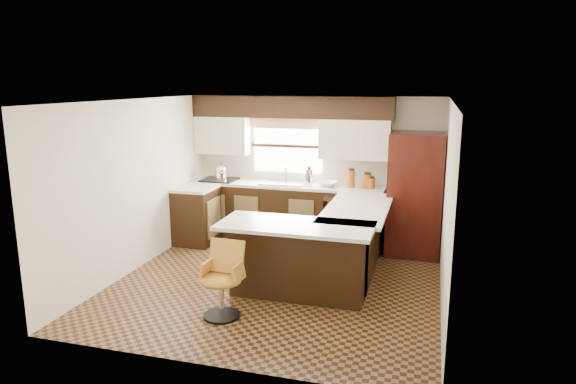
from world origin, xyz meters
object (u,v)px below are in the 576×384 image
(peninsula_long, at_px, (353,241))
(refrigerator, at_px, (415,194))
(peninsula_return, at_px, (299,260))
(bar_chair, at_px, (221,281))

(peninsula_long, height_order, refrigerator, refrigerator)
(peninsula_return, height_order, bar_chair, peninsula_return)
(peninsula_long, bearing_deg, bar_chair, -123.58)
(peninsula_return, bearing_deg, peninsula_long, 61.70)
(peninsula_long, relative_size, refrigerator, 1.04)
(peninsula_long, xyz_separation_m, peninsula_return, (-0.53, -0.97, 0.00))
(peninsula_return, distance_m, refrigerator, 2.47)
(peninsula_long, distance_m, peninsula_return, 1.11)
(peninsula_long, relative_size, bar_chair, 2.25)
(peninsula_return, bearing_deg, refrigerator, 57.54)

